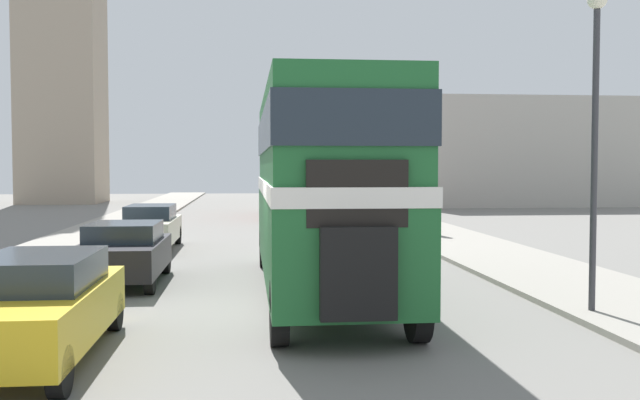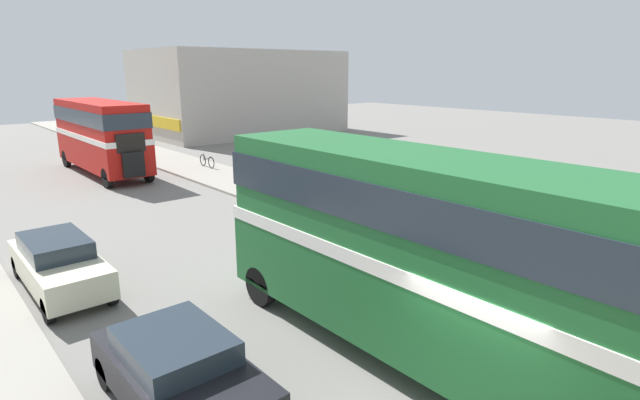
% 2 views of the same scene
% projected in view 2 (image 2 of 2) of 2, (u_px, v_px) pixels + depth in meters
% --- Properties ---
extents(sidewalk_right, '(3.50, 120.00, 0.12)m').
position_uv_depth(sidewalk_right, '(623.00, 303.00, 12.84)').
color(sidewalk_right, gray).
rests_on(sidewalk_right, ground_plane).
extents(double_decker_bus, '(2.49, 10.75, 4.31)m').
position_uv_depth(double_decker_bus, '(430.00, 245.00, 9.75)').
color(double_decker_bus, '#1E602D').
rests_on(double_decker_bus, ground_plane).
extents(bus_distant, '(2.46, 9.48, 4.15)m').
position_uv_depth(bus_distant, '(100.00, 131.00, 28.32)').
color(bus_distant, '#B2140F').
rests_on(bus_distant, ground_plane).
extents(car_parked_mid, '(1.82, 3.97, 1.43)m').
position_uv_depth(car_parked_mid, '(179.00, 372.00, 8.74)').
color(car_parked_mid, black).
rests_on(car_parked_mid, ground_plane).
extents(car_parked_far, '(1.67, 4.46, 1.49)m').
position_uv_depth(car_parked_far, '(59.00, 263.00, 13.58)').
color(car_parked_far, beige).
rests_on(car_parked_far, ground_plane).
extents(pedestrian_walking, '(0.36, 0.36, 1.79)m').
position_uv_depth(pedestrian_walking, '(292.00, 179.00, 22.28)').
color(pedestrian_walking, '#282833').
rests_on(pedestrian_walking, sidewalk_right).
extents(bicycle_on_pavement, '(0.05, 1.76, 0.78)m').
position_uv_depth(bicycle_on_pavement, '(207.00, 161.00, 30.21)').
color(bicycle_on_pavement, black).
rests_on(bicycle_on_pavement, sidewalk_right).
extents(shop_building_block, '(17.57, 11.20, 7.52)m').
position_uv_depth(shop_building_block, '(240.00, 92.00, 47.13)').
color(shop_building_block, '#B2ADA3').
rests_on(shop_building_block, ground_plane).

